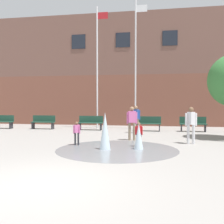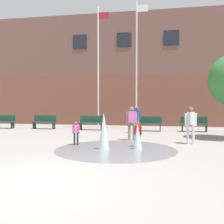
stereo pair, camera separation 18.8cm
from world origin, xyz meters
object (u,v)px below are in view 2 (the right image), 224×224
object	(u,v)px
park_bench_far_left	(4,121)
flagpole_right	(137,61)
child_running	(138,133)
flagpole_left	(99,64)
park_bench_left_of_flagpoles	(44,122)
park_bench_near_trashcan	(194,124)
child_with_pink_shirt	(76,131)
adult_in_red	(136,117)
teen_by_trashcan	(132,121)
adult_near_bench	(191,122)
park_bench_under_left_flagpole	(91,123)
park_bench_center	(149,123)

from	to	relation	value
park_bench_far_left	flagpole_right	distance (m)	10.01
child_running	flagpole_left	size ratio (longest dim) A/B	0.12
park_bench_left_of_flagpoles	flagpole_left	bearing A→B (deg)	16.78
park_bench_near_trashcan	flagpole_left	size ratio (longest dim) A/B	0.19
child_running	child_with_pink_shirt	size ratio (longest dim) A/B	1.00
adult_in_red	child_running	xyz separation A→B (m)	(0.49, -4.73, -0.35)
teen_by_trashcan	flagpole_left	xyz separation A→B (m)	(-2.86, 5.32, 3.46)
park_bench_near_trashcan	adult_in_red	bearing A→B (deg)	-158.82
adult_near_bench	teen_by_trashcan	distance (m)	2.68
adult_in_red	teen_by_trashcan	xyz separation A→B (m)	(0.05, -2.99, 0.00)
flagpole_left	teen_by_trashcan	bearing A→B (deg)	-61.68
adult_near_bench	child_with_pink_shirt	bearing A→B (deg)	-100.38
park_bench_far_left	adult_near_bench	distance (m)	12.81
park_bench_under_left_flagpole	flagpole_right	size ratio (longest dim) A/B	0.19
park_bench_far_left	child_running	bearing A→B (deg)	-30.90
teen_by_trashcan	child_running	bearing A→B (deg)	-94.58
flagpole_left	flagpole_right	xyz separation A→B (m)	(2.63, 0.00, 0.16)
flagpole_left	adult_in_red	bearing A→B (deg)	-39.52
park_bench_near_trashcan	flagpole_left	world-z (taller)	flagpole_left
adult_in_red	flagpole_right	size ratio (longest dim) A/B	0.18
park_bench_under_left_flagpole	adult_in_red	world-z (taller)	adult_in_red
park_bench_center	flagpole_right	xyz separation A→B (m)	(-0.86, 1.14, 4.08)
park_bench_far_left	park_bench_center	distance (m)	9.92
adult_in_red	flagpole_right	world-z (taller)	flagpole_right
flagpole_right	child_running	bearing A→B (deg)	-84.49
park_bench_left_of_flagpoles	park_bench_center	size ratio (longest dim) A/B	1.00
child_with_pink_shirt	flagpole_left	xyz separation A→B (m)	(-0.72, 7.10, 3.82)
park_bench_far_left	park_bench_left_of_flagpoles	world-z (taller)	same
park_bench_far_left	park_bench_under_left_flagpole	world-z (taller)	same
park_bench_under_left_flagpole	child_running	world-z (taller)	child_running
adult_in_red	flagpole_left	xyz separation A→B (m)	(-2.81, 2.32, 3.46)
park_bench_far_left	flagpole_left	bearing A→B (deg)	10.79
park_bench_near_trashcan	adult_in_red	world-z (taller)	adult_in_red
teen_by_trashcan	park_bench_left_of_flagpoles	bearing A→B (deg)	127.43
park_bench_under_left_flagpole	park_bench_near_trashcan	xyz separation A→B (m)	(6.43, 0.14, 0.00)
park_bench_far_left	adult_near_bench	size ratio (longest dim) A/B	1.01
park_bench_far_left	child_with_pink_shirt	world-z (taller)	child_with_pink_shirt
park_bench_under_left_flagpole	park_bench_center	distance (m)	3.70
child_with_pink_shirt	park_bench_near_trashcan	bearing A→B (deg)	-179.19
park_bench_far_left	park_bench_center	bearing A→B (deg)	0.51
park_bench_far_left	flagpole_left	size ratio (longest dim) A/B	0.19
park_bench_near_trashcan	flagpole_left	distance (m)	7.41
park_bench_far_left	child_running	size ratio (longest dim) A/B	1.62
park_bench_center	teen_by_trashcan	xyz separation A→B (m)	(-0.62, -4.18, 0.45)
park_bench_under_left_flagpole	park_bench_near_trashcan	bearing A→B (deg)	1.28
park_bench_far_left	child_with_pink_shirt	size ratio (longest dim) A/B	1.62
park_bench_under_left_flagpole	park_bench_near_trashcan	distance (m)	6.43
adult_in_red	adult_near_bench	world-z (taller)	same
park_bench_under_left_flagpole	park_bench_center	size ratio (longest dim) A/B	1.00
park_bench_near_trashcan	child_running	xyz separation A→B (m)	(-2.91, -6.05, 0.10)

